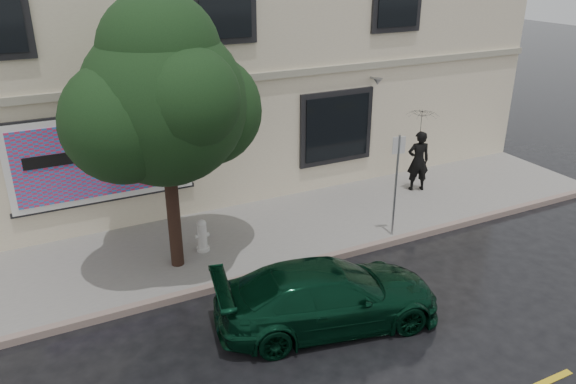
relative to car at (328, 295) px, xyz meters
name	(u,v)px	position (x,y,z in m)	size (l,w,h in m)	color
ground	(324,306)	(0.22, 0.50, -0.62)	(90.00, 90.00, 0.00)	black
sidewalk	(258,235)	(0.22, 3.75, -0.54)	(20.00, 3.50, 0.15)	gray
curb	(290,268)	(0.22, 2.00, -0.54)	(20.00, 0.18, 0.16)	slate
building	(180,58)	(0.22, 9.50, 2.88)	(20.00, 8.12, 7.00)	beige
billboard	(102,159)	(-2.98, 5.42, 1.44)	(4.30, 0.16, 2.20)	white
car	(328,295)	(0.00, 0.00, 0.00)	(1.87, 4.23, 1.23)	black
pedestrian	(418,161)	(5.41, 4.20, 0.41)	(0.64, 0.42, 1.76)	black
umbrella	(422,119)	(5.41, 4.20, 1.64)	(0.94, 0.94, 0.70)	black
street_tree	(164,104)	(-1.98, 3.16, 3.14)	(3.28, 3.28, 5.26)	#331F16
fire_hydrant	(202,236)	(-1.28, 3.50, -0.08)	(0.32, 0.30, 0.78)	beige
sign_pole	(396,176)	(3.10, 2.20, 1.06)	(0.31, 0.09, 2.53)	gray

